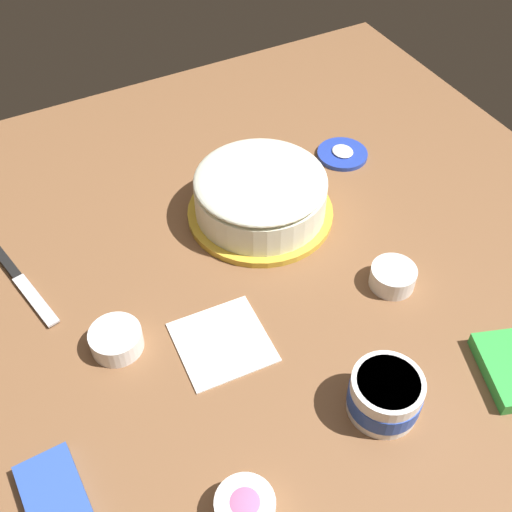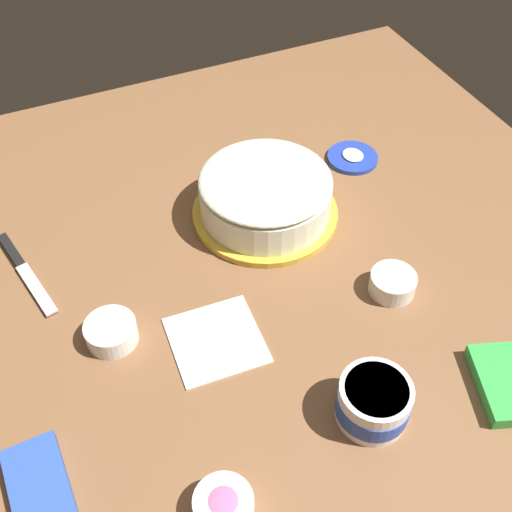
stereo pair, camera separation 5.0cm
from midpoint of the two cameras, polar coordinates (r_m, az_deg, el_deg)
ground_plane at (r=1.13m, az=-1.52°, el=-4.19°), size 1.54×1.54×0.00m
frosted_cake at (r=1.24m, az=-0.77°, el=5.48°), size 0.29×0.29×0.11m
frosting_tub at (r=0.99m, az=10.15°, el=-12.27°), size 0.11×0.11×0.08m
frosting_tub_lid at (r=1.43m, az=6.81°, el=9.16°), size 0.11×0.11×0.02m
spreading_knife at (r=1.24m, az=-21.84°, el=-1.82°), size 0.23×0.07×0.01m
sprinkle_bowl_yellow at (r=1.16m, az=11.07°, el=-1.86°), size 0.08×0.08×0.04m
sprinkle_bowl_blue at (r=1.08m, az=-13.86°, el=-7.37°), size 0.09×0.09×0.04m
sprinkle_bowl_pink at (r=0.92m, az=-2.70°, el=-21.78°), size 0.08×0.08×0.04m
candy_box_lower at (r=0.98m, az=-19.14°, el=-20.26°), size 0.15×0.09×0.02m
candy_box_upper at (r=1.10m, az=20.74°, el=-9.63°), size 0.16×0.12×0.03m
paper_napkin at (r=1.07m, az=-4.42°, el=-7.76°), size 0.16×0.16×0.01m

